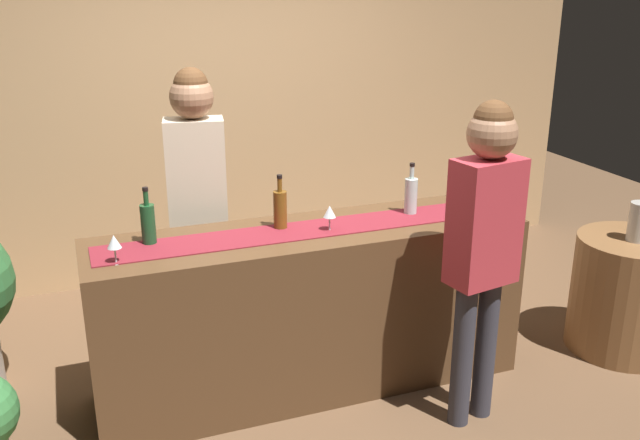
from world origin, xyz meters
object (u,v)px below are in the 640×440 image
at_px(wine_bottle_amber, 280,209).
at_px(wine_glass_mid_counter, 114,243).
at_px(wine_bottle_clear, 411,195).
at_px(wine_glass_near_customer, 330,212).
at_px(bartender, 197,183).
at_px(wine_bottle_green, 148,223).
at_px(round_side_table, 627,294).
at_px(customer_sipping, 484,232).
at_px(vase_on_side_table, 640,222).

distance_m(wine_bottle_amber, wine_glass_mid_counter, 0.91).
xyz_separation_m(wine_bottle_clear, wine_glass_mid_counter, (-1.67, -0.17, -0.01)).
xyz_separation_m(wine_glass_near_customer, bartender, (-0.59, 0.63, 0.05)).
relative_size(wine_bottle_green, round_side_table, 0.41).
xyz_separation_m(customer_sipping, vase_on_side_table, (1.31, 0.31, -0.21)).
height_order(wine_bottle_clear, vase_on_side_table, wine_bottle_clear).
xyz_separation_m(wine_bottle_clear, bartender, (-1.13, 0.52, 0.05)).
xyz_separation_m(wine_bottle_clear, wine_glass_near_customer, (-0.54, -0.11, -0.01)).
xyz_separation_m(wine_bottle_green, vase_on_side_table, (2.84, -0.41, -0.21)).
height_order(wine_glass_mid_counter, bartender, bartender).
relative_size(wine_bottle_clear, bartender, 0.17).
height_order(round_side_table, vase_on_side_table, vase_on_side_table).
relative_size(wine_bottle_clear, round_side_table, 0.41).
xyz_separation_m(wine_bottle_green, bartender, (0.35, 0.49, 0.05)).
relative_size(customer_sipping, round_side_table, 2.32).
distance_m(wine_bottle_green, wine_bottle_clear, 1.48).
xyz_separation_m(bartender, vase_on_side_table, (2.50, -0.89, -0.26)).
height_order(wine_bottle_amber, wine_bottle_green, same).
bearing_deg(wine_glass_near_customer, vase_on_side_table, -7.87).
xyz_separation_m(customer_sipping, round_side_table, (1.32, 0.32, -0.70)).
xyz_separation_m(wine_bottle_green, round_side_table, (2.85, -0.39, -0.70)).
bearing_deg(wine_bottle_clear, vase_on_side_table, -15.20).
bearing_deg(wine_glass_mid_counter, vase_on_side_table, -3.80).
bearing_deg(round_side_table, customer_sipping, -166.23).
relative_size(wine_bottle_amber, wine_bottle_clear, 1.00).
height_order(wine_glass_near_customer, bartender, bartender).
height_order(wine_bottle_amber, round_side_table, wine_bottle_amber).
xyz_separation_m(wine_bottle_green, wine_glass_near_customer, (0.94, -0.14, -0.01)).
height_order(wine_bottle_green, customer_sipping, customer_sipping).
relative_size(wine_bottle_green, wine_glass_near_customer, 2.10).
xyz_separation_m(wine_glass_mid_counter, bartender, (0.53, 0.69, 0.05)).
bearing_deg(round_side_table, vase_on_side_table, -117.44).
distance_m(wine_bottle_green, round_side_table, 2.96).
height_order(bartender, round_side_table, bartender).
relative_size(wine_glass_mid_counter, vase_on_side_table, 0.60).
xyz_separation_m(wine_bottle_amber, wine_bottle_clear, (0.78, -0.02, 0.00)).
distance_m(bartender, customer_sipping, 1.69).
relative_size(wine_bottle_amber, wine_glass_near_customer, 2.10).
bearing_deg(wine_bottle_amber, wine_glass_mid_counter, -167.69).
distance_m(wine_bottle_amber, customer_sipping, 1.09).
height_order(wine_glass_mid_counter, round_side_table, wine_glass_mid_counter).
height_order(wine_bottle_amber, vase_on_side_table, wine_bottle_amber).
relative_size(wine_bottle_amber, bartender, 0.17).
height_order(wine_bottle_clear, wine_glass_mid_counter, wine_bottle_clear).
bearing_deg(wine_bottle_green, customer_sipping, -24.98).
relative_size(wine_bottle_green, customer_sipping, 0.18).
distance_m(wine_bottle_green, customer_sipping, 1.69).
distance_m(customer_sipping, vase_on_side_table, 1.36).
bearing_deg(customer_sipping, vase_on_side_table, 3.01).
bearing_deg(bartender, wine_glass_mid_counter, 62.57).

